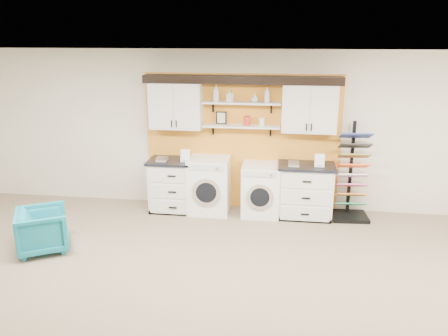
# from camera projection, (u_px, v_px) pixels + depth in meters

# --- Properties ---
(ceiling) EXTENTS (10.00, 10.00, 0.00)m
(ceiling) POSITION_uv_depth(u_px,v_px,m) (199.00, 66.00, 3.48)
(ceiling) COLOR white
(ceiling) RESTS_ON wall_back
(wall_back) EXTENTS (10.00, 0.00, 10.00)m
(wall_back) POSITION_uv_depth(u_px,v_px,m) (242.00, 131.00, 7.69)
(wall_back) COLOR beige
(wall_back) RESTS_ON floor
(accent_panel) EXTENTS (3.40, 0.07, 2.40)m
(accent_panel) POSITION_uv_depth(u_px,v_px,m) (242.00, 143.00, 7.71)
(accent_panel) COLOR orange
(accent_panel) RESTS_ON wall_back
(upper_cabinet_left) EXTENTS (0.90, 0.35, 0.84)m
(upper_cabinet_left) POSITION_uv_depth(u_px,v_px,m) (176.00, 104.00, 7.49)
(upper_cabinet_left) COLOR silver
(upper_cabinet_left) RESTS_ON wall_back
(upper_cabinet_right) EXTENTS (0.90, 0.35, 0.84)m
(upper_cabinet_right) POSITION_uv_depth(u_px,v_px,m) (309.00, 107.00, 7.21)
(upper_cabinet_right) COLOR silver
(upper_cabinet_right) RESTS_ON wall_back
(shelf_lower) EXTENTS (1.32, 0.28, 0.03)m
(shelf_lower) POSITION_uv_depth(u_px,v_px,m) (241.00, 126.00, 7.46)
(shelf_lower) COLOR silver
(shelf_lower) RESTS_ON wall_back
(shelf_upper) EXTENTS (1.32, 0.28, 0.03)m
(shelf_upper) POSITION_uv_depth(u_px,v_px,m) (241.00, 103.00, 7.34)
(shelf_upper) COLOR silver
(shelf_upper) RESTS_ON wall_back
(crown_molding) EXTENTS (3.30, 0.41, 0.13)m
(crown_molding) POSITION_uv_depth(u_px,v_px,m) (242.00, 79.00, 7.23)
(crown_molding) COLOR black
(crown_molding) RESTS_ON wall_back
(picture_frame) EXTENTS (0.18, 0.02, 0.22)m
(picture_frame) POSITION_uv_depth(u_px,v_px,m) (221.00, 118.00, 7.51)
(picture_frame) COLOR black
(picture_frame) RESTS_ON shelf_lower
(canister_red) EXTENTS (0.11, 0.11, 0.16)m
(canister_red) POSITION_uv_depth(u_px,v_px,m) (247.00, 121.00, 7.42)
(canister_red) COLOR red
(canister_red) RESTS_ON shelf_lower
(canister_cream) EXTENTS (0.10, 0.10, 0.14)m
(canister_cream) POSITION_uv_depth(u_px,v_px,m) (262.00, 122.00, 7.39)
(canister_cream) COLOR silver
(canister_cream) RESTS_ON shelf_lower
(base_cabinet_left) EXTENTS (0.95, 0.66, 0.93)m
(base_cabinet_left) POSITION_uv_depth(u_px,v_px,m) (176.00, 185.00, 7.76)
(base_cabinet_left) COLOR silver
(base_cabinet_left) RESTS_ON floor
(base_cabinet_right) EXTENTS (0.95, 0.66, 0.93)m
(base_cabinet_right) POSITION_uv_depth(u_px,v_px,m) (305.00, 191.00, 7.48)
(base_cabinet_right) COLOR silver
(base_cabinet_right) RESTS_ON floor
(washer) EXTENTS (0.70, 0.71, 0.98)m
(washer) POSITION_uv_depth(u_px,v_px,m) (209.00, 185.00, 7.68)
(washer) COLOR white
(washer) RESTS_ON floor
(dryer) EXTENTS (0.65, 0.71, 0.90)m
(dryer) POSITION_uv_depth(u_px,v_px,m) (261.00, 190.00, 7.58)
(dryer) COLOR white
(dryer) RESTS_ON floor
(sample_rack) EXTENTS (0.64, 0.54, 1.66)m
(sample_rack) POSITION_uv_depth(u_px,v_px,m) (351.00, 188.00, 7.40)
(sample_rack) COLOR black
(sample_rack) RESTS_ON floor
(armchair) EXTENTS (0.93, 0.93, 0.63)m
(armchair) POSITION_uv_depth(u_px,v_px,m) (43.00, 230.00, 6.34)
(armchair) COLOR #127A90
(armchair) RESTS_ON floor
(soap_bottle_a) EXTENTS (0.12, 0.12, 0.29)m
(soap_bottle_a) POSITION_uv_depth(u_px,v_px,m) (216.00, 93.00, 7.35)
(soap_bottle_a) COLOR silver
(soap_bottle_a) RESTS_ON shelf_upper
(soap_bottle_b) EXTENTS (0.13, 0.13, 0.20)m
(soap_bottle_b) POSITION_uv_depth(u_px,v_px,m) (230.00, 96.00, 7.33)
(soap_bottle_b) COLOR silver
(soap_bottle_b) RESTS_ON shelf_upper
(soap_bottle_c) EXTENTS (0.12, 0.12, 0.15)m
(soap_bottle_c) POSITION_uv_depth(u_px,v_px,m) (255.00, 98.00, 7.29)
(soap_bottle_c) COLOR silver
(soap_bottle_c) RESTS_ON shelf_upper
(soap_bottle_d) EXTENTS (0.10, 0.10, 0.26)m
(soap_bottle_d) POSITION_uv_depth(u_px,v_px,m) (267.00, 95.00, 7.24)
(soap_bottle_d) COLOR silver
(soap_bottle_d) RESTS_ON shelf_upper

